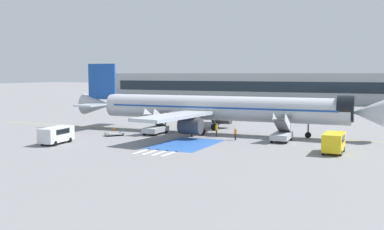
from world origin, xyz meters
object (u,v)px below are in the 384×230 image
service_van_0 (56,134)px  airliner (215,108)px  boarding_stairs_aft (156,127)px  ground_crew_1 (217,129)px  terminal_building (316,88)px  ground_crew_2 (192,130)px  service_van_1 (334,141)px  fuel_tanker (235,108)px  boarding_stairs_forward (282,134)px  baggage_cart (114,134)px  traffic_cone_0 (114,128)px  ground_crew_0 (235,133)px

service_van_0 → airliner: bearing=-134.7°
boarding_stairs_aft → ground_crew_1: boarding_stairs_aft is taller
airliner → terminal_building: airliner is taller
boarding_stairs_aft → ground_crew_2: boarding_stairs_aft is taller
service_van_1 → terminal_building: bearing=100.6°
boarding_stairs_aft → fuel_tanker: (1.71, 30.03, 0.78)m
boarding_stairs_aft → fuel_tanker: size_ratio=0.59×
service_van_0 → service_van_1: (32.75, 7.70, 0.07)m
boarding_stairs_forward → baggage_cart: size_ratio=1.79×
baggage_cart → traffic_cone_0: bearing=164.1°
airliner → service_van_0: airliner is taller
fuel_tanker → traffic_cone_0: (-9.85, -28.94, -1.45)m
traffic_cone_0 → ground_crew_0: bearing=-5.0°
traffic_cone_0 → fuel_tanker: bearing=71.2°
boarding_stairs_aft → ground_crew_1: 9.25m
fuel_tanker → terminal_building: size_ratio=0.07×
airliner → ground_crew_0: bearing=40.9°
service_van_1 → ground_crew_2: bearing=165.7°
boarding_stairs_forward → terminal_building: (-8.89, 80.18, 3.49)m
fuel_tanker → ground_crew_0: size_ratio=5.45×
traffic_cone_0 → boarding_stairs_aft: bearing=-7.6°
ground_crew_2 → traffic_cone_0: bearing=162.9°
fuel_tanker → ground_crew_1: bearing=12.5°
boarding_stairs_aft → fuel_tanker: boarding_stairs_aft is taller
service_van_1 → ground_crew_1: (-16.68, 6.68, -0.27)m
ground_crew_2 → boarding_stairs_forward: bearing=-4.7°
baggage_cart → service_van_0: bearing=-65.7°
boarding_stairs_forward → service_van_0: bearing=-153.4°
service_van_0 → service_van_1: size_ratio=1.16×
boarding_stairs_forward → service_van_0: boarding_stairs_forward is taller
baggage_cart → terminal_building: 86.26m
airliner → fuel_tanker: 26.08m
boarding_stairs_aft → ground_crew_1: size_ratio=2.86×
service_van_1 → ground_crew_0: size_ratio=2.75×
boarding_stairs_forward → terminal_building: size_ratio=0.04×
service_van_0 → ground_crew_0: service_van_0 is taller
fuel_tanker → ground_crew_1: (7.47, -28.92, -0.68)m
boarding_stairs_forward → baggage_cart: 23.51m
boarding_stairs_aft → ground_crew_2: (6.07, -0.53, 0.04)m
airliner → fuel_tanker: airliner is taller
traffic_cone_0 → service_van_0: bearing=-85.0°
boarding_stairs_forward → ground_crew_0: size_ratio=3.23×
fuel_tanker → baggage_cart: bearing=-12.3°
boarding_stairs_forward → terminal_building: bearing=93.9°
boarding_stairs_forward → boarding_stairs_aft: 18.51m
traffic_cone_0 → boarding_stairs_forward: bearing=-0.7°
baggage_cart → service_van_1: bearing=35.8°
baggage_cart → traffic_cone_0: baggage_cart is taller
boarding_stairs_forward → boarding_stairs_aft: boarding_stairs_forward is taller
ground_crew_2 → terminal_building: size_ratio=0.01×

